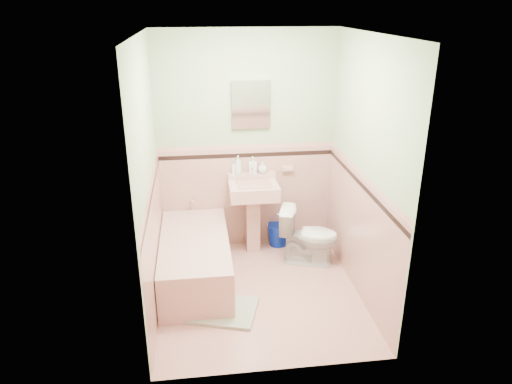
{
  "coord_description": "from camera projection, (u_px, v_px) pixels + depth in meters",
  "views": [
    {
      "loc": [
        -0.56,
        -4.08,
        2.75
      ],
      "look_at": [
        0.0,
        0.25,
        1.0
      ],
      "focal_mm": 33.57,
      "sensor_mm": 36.0,
      "label": 1
    }
  ],
  "objects": [
    {
      "name": "cap_front",
      "position": [
        280.0,
        232.0,
        3.4
      ],
      "size": [
        2.0,
        0.0,
        2.0
      ],
      "primitive_type": "plane",
      "rotation": [
        -1.57,
        0.0,
        0.0
      ],
      "color": "tan",
      "rests_on": "ground"
    },
    {
      "name": "shoe",
      "position": [
        227.0,
        309.0,
        4.48
      ],
      "size": [
        0.16,
        0.11,
        0.06
      ],
      "primitive_type": "cube",
      "rotation": [
        0.0,
        0.0,
        -0.33
      ],
      "color": "#BF1E59",
      "rests_on": "bath_mat"
    },
    {
      "name": "bathtub",
      "position": [
        195.0,
        261.0,
        4.99
      ],
      "size": [
        0.7,
        1.5,
        0.45
      ],
      "primitive_type": "cube",
      "color": "#CE998F",
      "rests_on": "floor"
    },
    {
      "name": "accent_left",
      "position": [
        152.0,
        195.0,
        4.31
      ],
      "size": [
        0.0,
        2.2,
        2.2
      ],
      "primitive_type": "plane",
      "rotation": [
        1.57,
        0.0,
        1.57
      ],
      "color": "black",
      "rests_on": "ground"
    },
    {
      "name": "sink",
      "position": [
        253.0,
        218.0,
        5.49
      ],
      "size": [
        0.55,
        0.48,
        0.86
      ],
      "primitive_type": null,
      "color": "#CE998F",
      "rests_on": "floor"
    },
    {
      "name": "bath_mat",
      "position": [
        216.0,
        309.0,
        4.56
      ],
      "size": [
        0.87,
        0.7,
        0.03
      ],
      "primitive_type": "cube",
      "rotation": [
        0.0,
        0.0,
        -0.3
      ],
      "color": "gray",
      "rests_on": "floor"
    },
    {
      "name": "bucket",
      "position": [
        278.0,
        234.0,
        5.76
      ],
      "size": [
        0.28,
        0.28,
        0.27
      ],
      "primitive_type": null,
      "rotation": [
        0.0,
        0.0,
        -0.06
      ],
      "color": "#061F9D",
      "rests_on": "floor"
    },
    {
      "name": "cap_left",
      "position": [
        151.0,
        185.0,
        4.28
      ],
      "size": [
        0.0,
        2.2,
        2.2
      ],
      "primitive_type": "plane",
      "rotation": [
        1.57,
        0.0,
        1.57
      ],
      "color": "tan",
      "rests_on": "ground"
    },
    {
      "name": "soap_bottle_mid",
      "position": [
        253.0,
        165.0,
        5.44
      ],
      "size": [
        0.09,
        0.1,
        0.2
      ],
      "primitive_type": "imported",
      "rotation": [
        0.0,
        0.0,
        -0.07
      ],
      "color": "#B2B2B2",
      "rests_on": "sink"
    },
    {
      "name": "wall_right",
      "position": [
        365.0,
        172.0,
        4.5
      ],
      "size": [
        0.0,
        2.5,
        2.5
      ],
      "primitive_type": "plane",
      "rotation": [
        1.57,
        0.0,
        -1.57
      ],
      "color": "beige",
      "rests_on": "ground"
    },
    {
      "name": "sink_faucet",
      "position": [
        252.0,
        172.0,
        5.42
      ],
      "size": [
        0.02,
        0.02,
        0.1
      ],
      "primitive_type": "cylinder",
      "color": "silver",
      "rests_on": "sink"
    },
    {
      "name": "cap_back",
      "position": [
        247.0,
        147.0,
        5.39
      ],
      "size": [
        2.0,
        0.0,
        2.0
      ],
      "primitive_type": "plane",
      "rotation": [
        1.57,
        0.0,
        0.0
      ],
      "color": "tan",
      "rests_on": "ground"
    },
    {
      "name": "wall_back",
      "position": [
        246.0,
        144.0,
        5.4
      ],
      "size": [
        2.5,
        0.0,
        2.5
      ],
      "primitive_type": "plane",
      "rotation": [
        1.57,
        0.0,
        0.0
      ],
      "color": "beige",
      "rests_on": "ground"
    },
    {
      "name": "soap_bottle_left",
      "position": [
        238.0,
        165.0,
        5.41
      ],
      "size": [
        0.11,
        0.11,
        0.21
      ],
      "primitive_type": "imported",
      "rotation": [
        0.0,
        0.0,
        -0.4
      ],
      "color": "#B2B2B2",
      "rests_on": "sink"
    },
    {
      "name": "tub_faucet",
      "position": [
        193.0,
        199.0,
        5.51
      ],
      "size": [
        0.04,
        0.12,
        0.04
      ],
      "primitive_type": "cylinder",
      "rotation": [
        1.57,
        0.0,
        0.0
      ],
      "color": "silver",
      "rests_on": "wall_back"
    },
    {
      "name": "wainscot_back",
      "position": [
        247.0,
        197.0,
        5.63
      ],
      "size": [
        2.0,
        0.0,
        2.0
      ],
      "primitive_type": "plane",
      "rotation": [
        1.57,
        0.0,
        0.0
      ],
      "color": "#D59B8F",
      "rests_on": "ground"
    },
    {
      "name": "wainscot_right",
      "position": [
        358.0,
        234.0,
        4.74
      ],
      "size": [
        0.0,
        2.2,
        2.2
      ],
      "primitive_type": "plane",
      "rotation": [
        1.57,
        0.0,
        -1.57
      ],
      "color": "#D59B8F",
      "rests_on": "ground"
    },
    {
      "name": "accent_front",
      "position": [
        280.0,
        245.0,
        3.44
      ],
      "size": [
        2.0,
        0.0,
        2.0
      ],
      "primitive_type": "plane",
      "rotation": [
        -1.57,
        0.0,
        0.0
      ],
      "color": "black",
      "rests_on": "ground"
    },
    {
      "name": "ceiling",
      "position": [
        260.0,
        34.0,
        3.92
      ],
      "size": [
        2.2,
        2.2,
        0.0
      ],
      "primitive_type": "plane",
      "rotation": [
        3.14,
        0.0,
        0.0
      ],
      "color": "white",
      "rests_on": "ground"
    },
    {
      "name": "cap_right",
      "position": [
        362.0,
        175.0,
        4.51
      ],
      "size": [
        0.0,
        2.2,
        2.2
      ],
      "primitive_type": "plane",
      "rotation": [
        1.57,
        0.0,
        -1.57
      ],
      "color": "tan",
      "rests_on": "ground"
    },
    {
      "name": "accent_back",
      "position": [
        247.0,
        155.0,
        5.43
      ],
      "size": [
        2.0,
        0.0,
        2.0
      ],
      "primitive_type": "plane",
      "rotation": [
        1.57,
        0.0,
        0.0
      ],
      "color": "black",
      "rests_on": "ground"
    },
    {
      "name": "accent_right",
      "position": [
        362.0,
        185.0,
        4.55
      ],
      "size": [
        0.0,
        2.2,
        2.2
      ],
      "primitive_type": "plane",
      "rotation": [
        1.57,
        0.0,
        -1.57
      ],
      "color": "black",
      "rests_on": "ground"
    },
    {
      "name": "soap_dish",
      "position": [
        287.0,
        168.0,
        5.53
      ],
      "size": [
        0.13,
        0.07,
        0.04
      ],
      "primitive_type": "cube",
      "color": "#CE998F",
      "rests_on": "wall_back"
    },
    {
      "name": "soap_bottle_right",
      "position": [
        263.0,
        167.0,
        5.46
      ],
      "size": [
        0.13,
        0.13,
        0.13
      ],
      "primitive_type": "imported",
      "rotation": [
        0.0,
        0.0,
        0.3
      ],
      "color": "#B2B2B2",
      "rests_on": "sink"
    },
    {
      "name": "wall_front",
      "position": [
        281.0,
        229.0,
        3.37
      ],
      "size": [
        2.5,
        0.0,
        2.5
      ],
      "primitive_type": "plane",
      "rotation": [
        -1.57,
        0.0,
        0.0
      ],
      "color": "beige",
      "rests_on": "ground"
    },
    {
      "name": "wainscot_front",
      "position": [
        279.0,
        306.0,
        3.62
      ],
      "size": [
        2.0,
        0.0,
        2.0
      ],
      "primitive_type": "plane",
      "rotation": [
        -1.57,
        0.0,
        0.0
      ],
      "color": "#D59B8F",
      "rests_on": "ground"
    },
    {
      "name": "wall_left",
      "position": [
        149.0,
        182.0,
        4.26
      ],
      "size": [
        0.0,
        2.5,
        2.5
      ],
      "primitive_type": "plane",
      "rotation": [
        1.57,
        0.0,
        1.57
      ],
      "color": "beige",
      "rests_on": "ground"
    },
    {
      "name": "wainscot_left",
      "position": [
        156.0,
        246.0,
        4.51
      ],
      "size": [
        0.0,
        2.2,
        2.2
      ],
      "primitive_type": "plane",
      "rotation": [
        1.57,
        0.0,
        1.57
      ],
      "color": "#D59B8F",
      "rests_on": "ground"
    },
    {
      "name": "medicine_cabinet",
      "position": [
        251.0,
        105.0,
        5.21
      ],
      "size": [
        0.42,
        0.04,
        0.53
      ],
      "primitive_type": "cube",
      "color": "white",
      "rests_on": "wall_back"
    },
    {
      "name": "toilet",
      "position": [
        309.0,
        236.0,
        5.31
      ],
      "size": [
        0.72,
        0.54,
        0.65
      ],
      "primitive_type": "imported",
      "rotation": [
        0.0,
        0.0,
        1.26
      ],
      "color": "white",
      "rests_on": "floor"
    },
    {
      "name": "floor",
      "position": [
        259.0,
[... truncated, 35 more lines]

